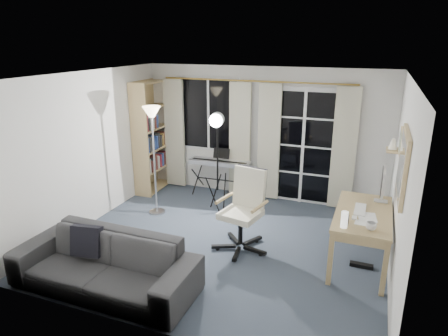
{
  "coord_description": "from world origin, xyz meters",
  "views": [
    {
      "loc": [
        1.89,
        -4.89,
        2.85
      ],
      "look_at": [
        -0.12,
        0.35,
        1.03
      ],
      "focal_mm": 32.0,
      "sensor_mm": 36.0,
      "label": 1
    }
  ],
  "objects_px": {
    "bookshelf": "(150,139)",
    "studio_light": "(217,132)",
    "sofa": "(103,256)",
    "mug": "(371,225)",
    "office_chair": "(246,202)",
    "torchiere_lamp": "(152,129)",
    "keyboard_piano": "(220,163)",
    "monitor": "(383,182)",
    "desk": "(363,219)"
  },
  "relations": [
    {
      "from": "bookshelf",
      "to": "studio_light",
      "type": "height_order",
      "value": "bookshelf"
    },
    {
      "from": "bookshelf",
      "to": "sofa",
      "type": "distance_m",
      "value": 3.41
    },
    {
      "from": "mug",
      "to": "office_chair",
      "type": "bearing_deg",
      "value": 166.27
    },
    {
      "from": "torchiere_lamp",
      "to": "office_chair",
      "type": "bearing_deg",
      "value": -17.05
    },
    {
      "from": "torchiere_lamp",
      "to": "keyboard_piano",
      "type": "bearing_deg",
      "value": 57.19
    },
    {
      "from": "torchiere_lamp",
      "to": "sofa",
      "type": "bearing_deg",
      "value": -75.8
    },
    {
      "from": "torchiere_lamp",
      "to": "monitor",
      "type": "xyz_separation_m",
      "value": [
        3.52,
        0.0,
        -0.46
      ]
    },
    {
      "from": "bookshelf",
      "to": "keyboard_piano",
      "type": "bearing_deg",
      "value": 1.87
    },
    {
      "from": "keyboard_piano",
      "to": "desk",
      "type": "distance_m",
      "value": 3.04
    },
    {
      "from": "torchiere_lamp",
      "to": "mug",
      "type": "relative_size",
      "value": 15.2
    },
    {
      "from": "desk",
      "to": "mug",
      "type": "relative_size",
      "value": 11.43
    },
    {
      "from": "torchiere_lamp",
      "to": "keyboard_piano",
      "type": "height_order",
      "value": "torchiere_lamp"
    },
    {
      "from": "studio_light",
      "to": "sofa",
      "type": "relative_size",
      "value": 0.8
    },
    {
      "from": "keyboard_piano",
      "to": "studio_light",
      "type": "distance_m",
      "value": 1.11
    },
    {
      "from": "bookshelf",
      "to": "studio_light",
      "type": "distance_m",
      "value": 1.81
    },
    {
      "from": "desk",
      "to": "mug",
      "type": "xyz_separation_m",
      "value": [
        0.1,
        -0.5,
        0.15
      ]
    },
    {
      "from": "bookshelf",
      "to": "studio_light",
      "type": "bearing_deg",
      "value": -23.78
    },
    {
      "from": "mug",
      "to": "sofa",
      "type": "distance_m",
      "value": 3.14
    },
    {
      "from": "mug",
      "to": "bookshelf",
      "type": "bearing_deg",
      "value": 154.5
    },
    {
      "from": "torchiere_lamp",
      "to": "mug",
      "type": "bearing_deg",
      "value": -15.46
    },
    {
      "from": "mug",
      "to": "torchiere_lamp",
      "type": "bearing_deg",
      "value": 164.54
    },
    {
      "from": "bookshelf",
      "to": "office_chair",
      "type": "distance_m",
      "value": 2.92
    },
    {
      "from": "keyboard_piano",
      "to": "sofa",
      "type": "bearing_deg",
      "value": -95.29
    },
    {
      "from": "office_chair",
      "to": "sofa",
      "type": "xyz_separation_m",
      "value": [
        -1.23,
        -1.59,
        -0.24
      ]
    },
    {
      "from": "bookshelf",
      "to": "keyboard_piano",
      "type": "height_order",
      "value": "bookshelf"
    },
    {
      "from": "keyboard_piano",
      "to": "bookshelf",
      "type": "bearing_deg",
      "value": -177.66
    },
    {
      "from": "studio_light",
      "to": "torchiere_lamp",
      "type": "bearing_deg",
      "value": -170.05
    },
    {
      "from": "studio_light",
      "to": "bookshelf",
      "type": "bearing_deg",
      "value": 147.72
    },
    {
      "from": "desk",
      "to": "sofa",
      "type": "height_order",
      "value": "sofa"
    },
    {
      "from": "office_chair",
      "to": "monitor",
      "type": "height_order",
      "value": "monitor"
    },
    {
      "from": "mug",
      "to": "monitor",
      "type": "bearing_deg",
      "value": 84.2
    },
    {
      "from": "office_chair",
      "to": "mug",
      "type": "distance_m",
      "value": 1.71
    },
    {
      "from": "desk",
      "to": "mug",
      "type": "distance_m",
      "value": 0.53
    },
    {
      "from": "keyboard_piano",
      "to": "mug",
      "type": "height_order",
      "value": "keyboard_piano"
    },
    {
      "from": "bookshelf",
      "to": "desk",
      "type": "height_order",
      "value": "bookshelf"
    },
    {
      "from": "studio_light",
      "to": "desk",
      "type": "bearing_deg",
      "value": -30.17
    },
    {
      "from": "studio_light",
      "to": "monitor",
      "type": "bearing_deg",
      "value": -19.25
    },
    {
      "from": "studio_light",
      "to": "mug",
      "type": "distance_m",
      "value": 2.86
    },
    {
      "from": "office_chair",
      "to": "monitor",
      "type": "relative_size",
      "value": 2.17
    },
    {
      "from": "office_chair",
      "to": "desk",
      "type": "bearing_deg",
      "value": 14.82
    },
    {
      "from": "desk",
      "to": "monitor",
      "type": "relative_size",
      "value": 2.6
    },
    {
      "from": "studio_light",
      "to": "desk",
      "type": "height_order",
      "value": "studio_light"
    },
    {
      "from": "studio_light",
      "to": "mug",
      "type": "height_order",
      "value": "studio_light"
    },
    {
      "from": "mug",
      "to": "studio_light",
      "type": "bearing_deg",
      "value": 151.82
    },
    {
      "from": "sofa",
      "to": "studio_light",
      "type": "bearing_deg",
      "value": 80.61
    },
    {
      "from": "keyboard_piano",
      "to": "desk",
      "type": "bearing_deg",
      "value": -33.07
    },
    {
      "from": "torchiere_lamp",
      "to": "monitor",
      "type": "bearing_deg",
      "value": 0.03
    },
    {
      "from": "monitor",
      "to": "mug",
      "type": "bearing_deg",
      "value": -95.3
    },
    {
      "from": "office_chair",
      "to": "desk",
      "type": "relative_size",
      "value": 0.83
    },
    {
      "from": "bookshelf",
      "to": "monitor",
      "type": "relative_size",
      "value": 4.01
    }
  ]
}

